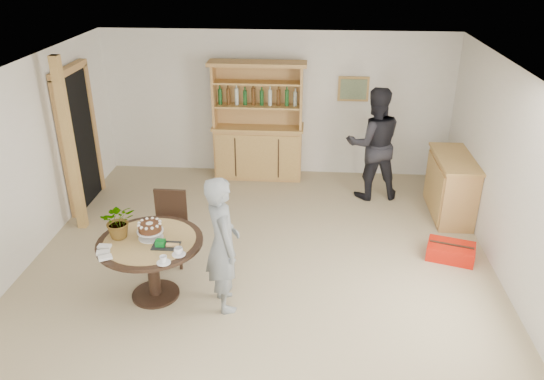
{
  "coord_description": "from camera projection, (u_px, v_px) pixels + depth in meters",
  "views": [
    {
      "loc": [
        0.59,
        -5.41,
        3.83
      ],
      "look_at": [
        0.15,
        0.45,
        1.05
      ],
      "focal_mm": 35.0,
      "sensor_mm": 36.0,
      "label": 1
    }
  ],
  "objects": [
    {
      "name": "dining_chair",
      "position": [
        170.0,
        222.0,
        6.83
      ],
      "size": [
        0.43,
        0.43,
        0.95
      ],
      "rotation": [
        0.0,
        0.0,
        -0.01
      ],
      "color": "black",
      "rests_on": "ground"
    },
    {
      "name": "gift_tray",
      "position": [
        165.0,
        244.0,
        5.85
      ],
      "size": [
        0.3,
        0.2,
        0.08
      ],
      "color": "black",
      "rests_on": "dining_table"
    },
    {
      "name": "dining_table",
      "position": [
        151.0,
        252.0,
        6.05
      ],
      "size": [
        1.2,
        1.2,
        0.76
      ],
      "color": "black",
      "rests_on": "ground"
    },
    {
      "name": "birthday_cake",
      "position": [
        150.0,
        228.0,
        5.98
      ],
      "size": [
        0.3,
        0.3,
        0.2
      ],
      "color": "white",
      "rests_on": "dining_table"
    },
    {
      "name": "ground",
      "position": [
        257.0,
        282.0,
        6.55
      ],
      "size": [
        7.0,
        7.0,
        0.0
      ],
      "primitive_type": "plane",
      "color": "tan",
      "rests_on": "ground"
    },
    {
      "name": "doorway",
      "position": [
        78.0,
        137.0,
        8.08
      ],
      "size": [
        0.13,
        1.1,
        2.18
      ],
      "color": "black",
      "rests_on": "ground"
    },
    {
      "name": "sideboard",
      "position": [
        451.0,
        186.0,
        7.97
      ],
      "size": [
        0.54,
        1.26,
        0.94
      ],
      "color": "tan",
      "rests_on": "ground"
    },
    {
      "name": "room_shell",
      "position": [
        256.0,
        150.0,
        5.82
      ],
      "size": [
        6.04,
        7.04,
        2.52
      ],
      "color": "white",
      "rests_on": "ground"
    },
    {
      "name": "napkins",
      "position": [
        104.0,
        252.0,
        5.72
      ],
      "size": [
        0.24,
        0.33,
        0.03
      ],
      "color": "white",
      "rests_on": "dining_table"
    },
    {
      "name": "flower_vase",
      "position": [
        119.0,
        220.0,
        5.96
      ],
      "size": [
        0.47,
        0.44,
        0.42
      ],
      "primitive_type": "imported",
      "rotation": [
        0.0,
        0.0,
        0.35
      ],
      "color": "#3F7233",
      "rests_on": "dining_table"
    },
    {
      "name": "adult_person",
      "position": [
        374.0,
        144.0,
        8.37
      ],
      "size": [
        0.97,
        0.81,
        1.82
      ],
      "primitive_type": "imported",
      "rotation": [
        0.0,
        0.0,
        3.28
      ],
      "color": "black",
      "rests_on": "ground"
    },
    {
      "name": "coffee_cup_a",
      "position": [
        179.0,
        252.0,
        5.69
      ],
      "size": [
        0.15,
        0.15,
        0.09
      ],
      "color": "white",
      "rests_on": "dining_table"
    },
    {
      "name": "hutch",
      "position": [
        258.0,
        139.0,
        9.2
      ],
      "size": [
        1.62,
        0.54,
        2.04
      ],
      "color": "tan",
      "rests_on": "ground"
    },
    {
      "name": "coffee_cup_b",
      "position": [
        164.0,
        260.0,
        5.55
      ],
      "size": [
        0.15,
        0.15,
        0.08
      ],
      "color": "white",
      "rests_on": "dining_table"
    },
    {
      "name": "red_suitcase",
      "position": [
        451.0,
        251.0,
        7.0
      ],
      "size": [
        0.69,
        0.56,
        0.21
      ],
      "rotation": [
        0.0,
        0.0,
        -0.29
      ],
      "color": "red",
      "rests_on": "ground"
    },
    {
      "name": "teen_boy",
      "position": [
        223.0,
        244.0,
        5.82
      ],
      "size": [
        0.58,
        0.69,
        1.61
      ],
      "primitive_type": "imported",
      "rotation": [
        0.0,
        0.0,
        1.96
      ],
      "color": "slate",
      "rests_on": "ground"
    },
    {
      "name": "pine_post",
      "position": [
        70.0,
        147.0,
        7.28
      ],
      "size": [
        0.12,
        0.12,
        2.5
      ],
      "primitive_type": "cube",
      "color": "tan",
      "rests_on": "ground"
    }
  ]
}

